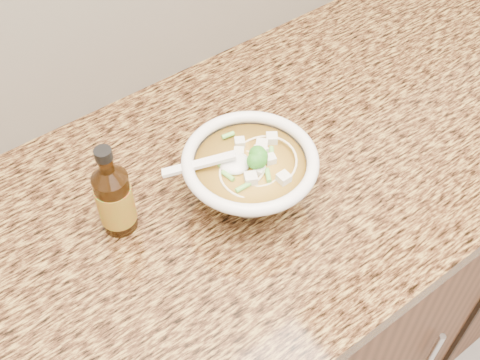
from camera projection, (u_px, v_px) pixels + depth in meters
cabinet at (222, 323)px, 1.38m from camera, size 4.00×0.65×0.86m
counter_slab at (216, 201)px, 1.03m from camera, size 4.00×0.68×0.04m
soup_bowl at (250, 176)px, 0.98m from camera, size 0.24×0.22×0.12m
hot_sauce_bottle at (115, 199)px, 0.93m from camera, size 0.08×0.08×0.18m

